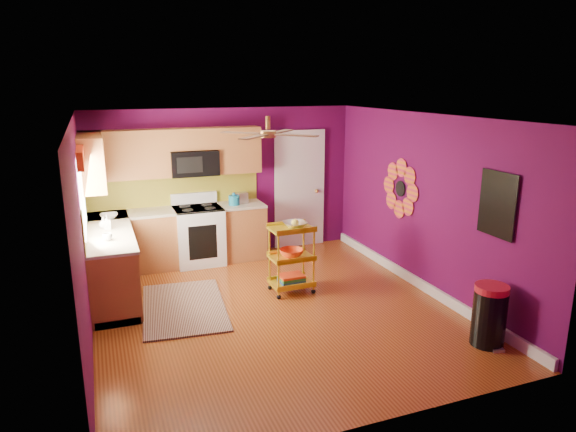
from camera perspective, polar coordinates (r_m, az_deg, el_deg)
name	(u,v)px	position (r m, az deg, el deg)	size (l,w,h in m)	color
ground	(275,310)	(6.86, -1.50, -10.38)	(5.00, 5.00, 0.00)	brown
room_envelope	(276,188)	(6.36, -1.37, 3.12)	(4.54, 5.04, 2.52)	#550945
lower_cabinets	(152,249)	(8.11, -14.92, -3.60)	(2.81, 2.31, 0.94)	brown
electric_range	(199,235)	(8.53, -9.89, -2.06)	(0.76, 0.66, 1.13)	white
upper_cabinetry	(150,157)	(8.16, -15.09, 6.37)	(2.80, 2.30, 1.26)	brown
left_window	(81,177)	(7.02, -21.99, 4.02)	(0.08, 1.35, 1.08)	white
panel_door	(299,190)	(9.20, 1.28, 2.86)	(0.95, 0.11, 2.15)	white
right_wall_art	(439,195)	(7.15, 16.48, 2.26)	(0.04, 2.74, 1.04)	black
ceiling_fan	(268,133)	(6.44, -2.24, 9.18)	(1.01, 1.01, 0.26)	#BF8C3F
shag_rug	(184,307)	(7.05, -11.47, -9.87)	(1.05, 1.71, 0.02)	black
rolling_cart	(292,255)	(7.23, 0.45, -4.37)	(0.60, 0.44, 1.07)	gold
trash_can	(489,315)	(6.31, 21.46, -10.22)	(0.47, 0.47, 0.72)	black
teal_kettle	(234,200)	(8.50, -6.02, 1.79)	(0.18, 0.18, 0.21)	#136D90
toaster	(241,198)	(8.63, -5.27, 2.04)	(0.22, 0.15, 0.18)	beige
soap_bottle_a	(107,222)	(7.47, -19.45, -0.67)	(0.09, 0.09, 0.20)	#EA3F72
soap_bottle_b	(104,223)	(7.54, -19.81, -0.71)	(0.12, 0.12, 0.16)	white
counter_dish	(109,216)	(8.09, -19.28, 0.00)	(0.26, 0.26, 0.06)	white
counter_cup	(108,237)	(6.96, -19.42, -2.19)	(0.12, 0.12, 0.09)	white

